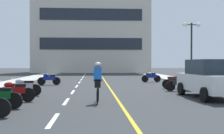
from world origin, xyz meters
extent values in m
plane|color=#2D3033|center=(0.00, 21.00, 0.00)|extent=(140.00, 140.00, 0.00)
cube|color=#A8A8A3|center=(-7.20, 24.00, 0.06)|extent=(2.40, 72.00, 0.12)
cube|color=#A8A8A3|center=(7.20, 24.00, 0.06)|extent=(2.40, 72.00, 0.12)
cube|color=silver|center=(-2.00, 6.00, 0.00)|extent=(0.14, 2.20, 0.01)
cube|color=silver|center=(-2.00, 10.00, 0.00)|extent=(0.14, 2.20, 0.01)
cube|color=silver|center=(-2.00, 14.00, 0.00)|extent=(0.14, 2.20, 0.01)
cube|color=silver|center=(-2.00, 18.00, 0.00)|extent=(0.14, 2.20, 0.01)
cube|color=silver|center=(-2.00, 22.00, 0.00)|extent=(0.14, 2.20, 0.01)
cube|color=silver|center=(-2.00, 26.00, 0.00)|extent=(0.14, 2.20, 0.01)
cube|color=silver|center=(-2.00, 30.00, 0.00)|extent=(0.14, 2.20, 0.01)
cube|color=silver|center=(-2.00, 34.00, 0.00)|extent=(0.14, 2.20, 0.01)
cube|color=silver|center=(-2.00, 38.00, 0.00)|extent=(0.14, 2.20, 0.01)
cube|color=silver|center=(-2.00, 42.00, 0.00)|extent=(0.14, 2.20, 0.01)
cube|color=silver|center=(-2.00, 46.00, 0.00)|extent=(0.14, 2.20, 0.01)
cube|color=gold|center=(0.25, 24.00, 0.00)|extent=(0.12, 66.00, 0.01)
cube|color=beige|center=(-1.09, 49.63, 8.08)|extent=(20.09, 9.27, 16.17)
cube|color=#1E232D|center=(-1.09, 44.95, 4.85)|extent=(16.87, 0.10, 1.94)
cube|color=#1E232D|center=(-1.09, 44.95, 9.70)|extent=(16.87, 0.10, 1.94)
cylinder|color=black|center=(7.10, 20.26, 2.51)|extent=(0.14, 0.14, 4.78)
cylinder|color=black|center=(7.10, 20.26, 4.75)|extent=(1.10, 0.08, 0.08)
sphere|color=white|center=(6.55, 20.26, 4.75)|extent=(0.36, 0.36, 0.36)
sphere|color=white|center=(7.65, 20.26, 4.75)|extent=(0.36, 0.36, 0.36)
cylinder|color=black|center=(3.72, 12.15, 0.32)|extent=(0.25, 0.65, 0.64)
cylinder|color=black|center=(5.42, 12.23, 0.32)|extent=(0.25, 0.65, 0.64)
cylinder|color=black|center=(3.85, 9.35, 0.32)|extent=(0.25, 0.65, 0.64)
cube|color=silver|center=(4.63, 10.79, 0.72)|extent=(1.89, 4.27, 0.80)
cube|color=#1E2833|center=(4.63, 10.79, 1.47)|extent=(1.66, 2.27, 0.70)
cylinder|color=black|center=(-3.61, 6.45, 0.30)|extent=(0.60, 0.13, 0.60)
cylinder|color=black|center=(-3.67, 8.09, 0.30)|extent=(0.60, 0.11, 0.60)
cube|color=black|center=(-3.97, 8.10, 0.72)|extent=(0.44, 0.25, 0.10)
cylinder|color=black|center=(-4.69, 9.80, 0.30)|extent=(0.61, 0.19, 0.60)
cylinder|color=black|center=(-3.60, 9.97, 0.30)|extent=(0.61, 0.19, 0.60)
cube|color=maroon|center=(-4.15, 9.89, 0.52)|extent=(0.93, 0.42, 0.28)
ellipsoid|color=maroon|center=(-4.34, 9.85, 0.74)|extent=(0.47, 0.31, 0.22)
cube|color=black|center=(-3.90, 9.93, 0.72)|extent=(0.47, 0.31, 0.10)
cylinder|color=silver|center=(-4.69, 9.80, 0.90)|extent=(0.12, 0.60, 0.03)
cylinder|color=black|center=(-4.83, 12.10, 0.30)|extent=(0.60, 0.11, 0.60)
cylinder|color=black|center=(-3.73, 12.12, 0.30)|extent=(0.60, 0.11, 0.60)
cube|color=#B2B2B7|center=(-4.28, 12.11, 0.52)|extent=(0.90, 0.30, 0.28)
ellipsoid|color=#B2B2B7|center=(-4.48, 12.10, 0.74)|extent=(0.44, 0.25, 0.22)
cube|color=black|center=(-4.03, 12.11, 0.72)|extent=(0.44, 0.25, 0.10)
cylinder|color=silver|center=(-4.83, 12.10, 0.90)|extent=(0.04, 0.60, 0.03)
cylinder|color=black|center=(4.75, 14.09, 0.30)|extent=(0.60, 0.12, 0.60)
cylinder|color=black|center=(3.65, 14.06, 0.30)|extent=(0.60, 0.12, 0.60)
cube|color=black|center=(4.20, 14.07, 0.52)|extent=(0.91, 0.30, 0.28)
ellipsoid|color=black|center=(4.40, 14.08, 0.74)|extent=(0.45, 0.25, 0.22)
cube|color=black|center=(3.95, 14.06, 0.72)|extent=(0.45, 0.25, 0.10)
cylinder|color=silver|center=(4.75, 14.09, 0.90)|extent=(0.05, 0.60, 0.03)
cylinder|color=black|center=(4.99, 15.79, 0.30)|extent=(0.60, 0.12, 0.60)
cylinder|color=black|center=(3.89, 15.75, 0.30)|extent=(0.60, 0.12, 0.60)
cube|color=maroon|center=(4.44, 15.77, 0.52)|extent=(0.91, 0.31, 0.28)
ellipsoid|color=maroon|center=(4.64, 15.78, 0.74)|extent=(0.45, 0.25, 0.22)
cube|color=black|center=(4.19, 15.76, 0.72)|extent=(0.45, 0.25, 0.10)
cylinder|color=silver|center=(4.99, 15.79, 0.90)|extent=(0.05, 0.60, 0.03)
cylinder|color=black|center=(-4.67, 19.14, 0.30)|extent=(0.61, 0.17, 0.60)
cylinder|color=black|center=(-3.57, 19.26, 0.30)|extent=(0.61, 0.17, 0.60)
cube|color=navy|center=(-4.12, 19.20, 0.52)|extent=(0.93, 0.38, 0.28)
ellipsoid|color=navy|center=(-4.32, 19.18, 0.74)|extent=(0.46, 0.29, 0.22)
cube|color=black|center=(-3.87, 19.23, 0.72)|extent=(0.46, 0.29, 0.10)
cylinder|color=silver|center=(-4.67, 19.14, 0.90)|extent=(0.10, 0.60, 0.03)
cylinder|color=black|center=(4.73, 22.09, 0.30)|extent=(0.61, 0.15, 0.60)
cylinder|color=black|center=(3.63, 22.00, 0.30)|extent=(0.61, 0.15, 0.60)
cube|color=navy|center=(4.18, 22.04, 0.52)|extent=(0.92, 0.35, 0.28)
ellipsoid|color=navy|center=(4.38, 22.06, 0.74)|extent=(0.46, 0.28, 0.22)
cube|color=black|center=(3.93, 22.02, 0.72)|extent=(0.46, 0.28, 0.10)
cylinder|color=silver|center=(4.73, 22.09, 0.90)|extent=(0.08, 0.60, 0.03)
torus|color=black|center=(-0.62, 10.00, 0.34)|extent=(0.08, 0.72, 0.72)
torus|color=black|center=(-0.68, 8.96, 0.34)|extent=(0.08, 0.72, 0.72)
cylinder|color=red|center=(-0.65, 9.46, 0.64)|extent=(0.09, 0.95, 0.04)
cube|color=black|center=(-0.66, 9.31, 0.86)|extent=(0.11, 0.21, 0.06)
cylinder|color=red|center=(-0.63, 9.90, 0.89)|extent=(0.42, 0.05, 0.03)
cube|color=black|center=(-0.66, 9.36, 0.79)|extent=(0.26, 0.37, 0.28)
cube|color=blue|center=(-0.65, 9.51, 1.19)|extent=(0.34, 0.47, 0.61)
sphere|color=#8C6647|center=(-0.64, 9.64, 1.54)|extent=(0.20, 0.20, 0.20)
ellipsoid|color=white|center=(-0.64, 9.64, 1.61)|extent=(0.24, 0.26, 0.16)
camera|label=1|loc=(-0.85, -2.30, 1.65)|focal=45.74mm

